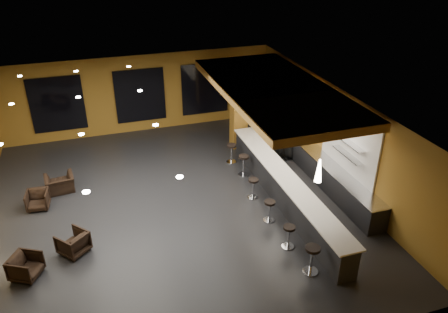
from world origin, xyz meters
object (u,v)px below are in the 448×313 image
object	(u,v)px
staff_c	(291,138)
bar_stool_1	(289,234)
column	(239,108)
pendant_2	(253,108)
pendant_0	(319,171)
staff_b	(268,134)
bar_stool_3	(253,186)
armchair_a	(26,266)
armchair_d	(60,184)
bar_stool_5	(231,151)
bar_counter	(284,190)
pendant_1	(281,135)
prep_counter	(329,175)
staff_a	(280,148)
bar_stool_4	(244,163)
bar_stool_2	(270,208)
bar_stool_0	(312,256)
armchair_c	(38,200)
armchair_b	(73,243)

from	to	relation	value
staff_c	bar_stool_1	distance (m)	5.64
column	pendant_2	bearing A→B (deg)	-90.00
pendant_0	bar_stool_1	world-z (taller)	pendant_0
staff_b	bar_stool_3	world-z (taller)	staff_b
armchair_a	armchair_d	xyz separation A→B (m)	(0.84, 4.22, -0.02)
armchair_a	bar_stool_5	size ratio (longest dim) A/B	0.94
pendant_2	armchair_d	world-z (taller)	pendant_2
bar_counter	pendant_2	size ratio (longest dim) A/B	11.43
pendant_1	bar_stool_5	size ratio (longest dim) A/B	0.90
prep_counter	staff_a	xyz separation A→B (m)	(-1.05, 2.00, 0.33)
bar_stool_4	bar_stool_1	bearing A→B (deg)	-92.71
pendant_2	staff_b	size ratio (longest dim) A/B	0.37
bar_counter	armchair_d	xyz separation A→B (m)	(-7.24, 3.12, -0.19)
pendant_1	staff_c	xyz separation A→B (m)	(1.60, 2.39, -1.47)
armchair_d	bar_stool_2	world-z (taller)	bar_stool_2
pendant_2	bar_stool_1	xyz separation A→B (m)	(-0.86, -5.17, -1.88)
staff_a	bar_stool_0	world-z (taller)	staff_a
bar_stool_1	staff_b	bearing A→B (deg)	73.15
pendant_2	bar_stool_2	size ratio (longest dim) A/B	0.96
bar_counter	pendant_0	distance (m)	2.72
bar_stool_3	staff_c	bearing A→B (deg)	42.55
staff_a	bar_stool_4	distance (m)	1.65
bar_counter	staff_a	world-z (taller)	staff_a
prep_counter	bar_stool_0	xyz separation A→B (m)	(-2.73, -3.82, 0.12)
bar_counter	armchair_c	world-z (taller)	bar_counter
staff_a	armchair_a	xyz separation A→B (m)	(-9.03, -3.60, -0.43)
pendant_2	bar_stool_0	world-z (taller)	pendant_2
bar_counter	prep_counter	size ratio (longest dim) A/B	1.33
pendant_0	bar_stool_3	world-z (taller)	pendant_0
bar_counter	bar_stool_1	distance (m)	2.33
bar_stool_5	column	bearing A→B (deg)	60.12
armchair_c	bar_stool_0	size ratio (longest dim) A/B	0.83
column	staff_a	xyz separation A→B (m)	(0.95, -2.10, -0.99)
staff_b	bar_stool_2	bearing A→B (deg)	-127.02
armchair_c	bar_stool_4	size ratio (longest dim) A/B	0.87
staff_a	armchair_a	size ratio (longest dim) A/B	2.08
prep_counter	bar_stool_3	world-z (taller)	prep_counter
pendant_2	armchair_d	bearing A→B (deg)	179.08
column	bar_stool_3	world-z (taller)	column
bar_stool_4	bar_stool_2	bearing A→B (deg)	-94.33
bar_stool_4	bar_stool_3	bearing A→B (deg)	-98.17
staff_c	armchair_c	world-z (taller)	staff_c
pendant_2	staff_a	bearing A→B (deg)	-27.88
armchair_b	bar_stool_2	bearing A→B (deg)	136.09
bar_counter	pendant_0	bearing A→B (deg)	-90.00
armchair_a	pendant_0	bearing A→B (deg)	-67.89
pendant_0	pendant_1	distance (m)	2.50
prep_counter	armchair_b	world-z (taller)	prep_counter
pendant_2	armchair_c	xyz separation A→B (m)	(-7.94, -0.76, -2.03)
armchair_d	bar_stool_5	world-z (taller)	bar_stool_5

